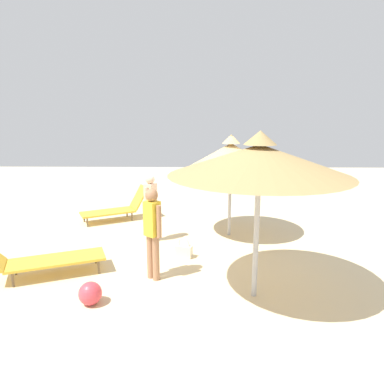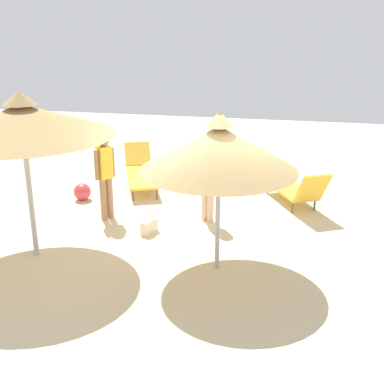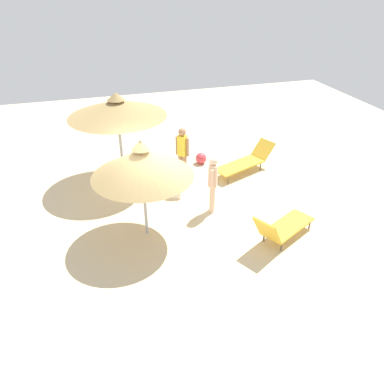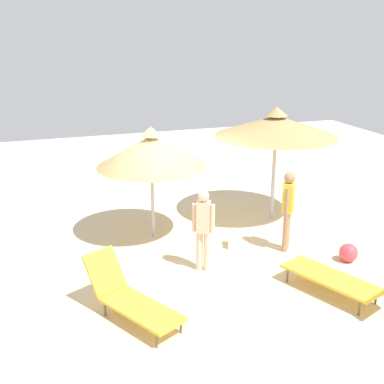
{
  "view_description": "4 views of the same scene",
  "coord_description": "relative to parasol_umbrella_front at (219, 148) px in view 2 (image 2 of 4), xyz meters",
  "views": [
    {
      "loc": [
        8.21,
        -0.2,
        3.03
      ],
      "look_at": [
        -0.73,
        -0.37,
        1.04
      ],
      "focal_mm": 33.11,
      "sensor_mm": 36.0,
      "label": 1
    },
    {
      "loc": [
        -1.5,
        7.75,
        3.84
      ],
      "look_at": [
        0.16,
        -0.12,
        1.02
      ],
      "focal_mm": 46.79,
      "sensor_mm": 36.0,
      "label": 2
    },
    {
      "loc": [
        -8.1,
        1.68,
        5.78
      ],
      "look_at": [
        -0.38,
        -0.61,
        1.0
      ],
      "focal_mm": 35.12,
      "sensor_mm": 36.0,
      "label": 3
    },
    {
      "loc": [
        -2.97,
        -9.62,
        4.56
      ],
      "look_at": [
        0.24,
        -0.25,
        1.26
      ],
      "focal_mm": 46.66,
      "sensor_mm": 36.0,
      "label": 4
    }
  ],
  "objects": [
    {
      "name": "parasol_umbrella_front",
      "position": [
        0.0,
        0.0,
        0.0
      ],
      "size": [
        2.4,
        2.4,
        2.54
      ],
      "color": "#B2B2B7",
      "rests_on": "ground"
    },
    {
      "name": "parasol_umbrella_near_right",
      "position": [
        3.09,
        0.17,
        0.33
      ],
      "size": [
        2.9,
        2.9,
        2.78
      ],
      "color": "#B2B2B7",
      "rests_on": "ground"
    },
    {
      "name": "person_standing_edge",
      "position": [
        2.49,
        -1.62,
        -1.01
      ],
      "size": [
        0.33,
        0.36,
        1.73
      ],
      "color": "#A57554",
      "rests_on": "ground"
    },
    {
      "name": "person_standing_center",
      "position": [
        0.5,
        -1.92,
        -1.07
      ],
      "size": [
        0.4,
        0.31,
        1.64
      ],
      "color": "beige",
      "rests_on": "ground"
    },
    {
      "name": "lounge_chair_near_left",
      "position": [
        -1.22,
        -3.11,
        -1.61
      ],
      "size": [
        1.42,
        1.96,
        0.95
      ],
      "color": "gold",
      "rests_on": "ground"
    },
    {
      "name": "handbag",
      "position": [
        1.46,
        -1.1,
        -1.85
      ],
      "size": [
        0.27,
        0.39,
        0.43
      ],
      "color": "beige",
      "rests_on": "ground"
    },
    {
      "name": "beach_ball",
      "position": [
        3.42,
        -2.53,
        -1.81
      ],
      "size": [
        0.38,
        0.38,
        0.38
      ],
      "primitive_type": "sphere",
      "color": "#D83F4C",
      "rests_on": "ground"
    },
    {
      "name": "ground",
      "position": [
        0.4,
        -0.59,
        -2.05
      ],
      "size": [
        24.0,
        24.0,
        0.1
      ],
      "primitive_type": "cube",
      "color": "beige"
    },
    {
      "name": "lounge_chair_far_right",
      "position": [
        2.46,
        -3.77,
        -1.63
      ],
      "size": [
        1.44,
        2.32,
        0.83
      ],
      "color": "gold",
      "rests_on": "ground"
    }
  ]
}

